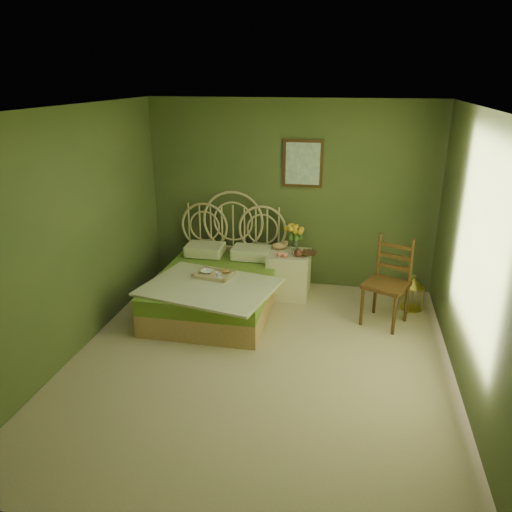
% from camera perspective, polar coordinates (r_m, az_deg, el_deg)
% --- Properties ---
extents(floor, '(4.50, 4.50, 0.00)m').
position_cam_1_polar(floor, '(5.43, 0.38, -12.03)').
color(floor, '#C0AB8A').
rests_on(floor, ground).
extents(ceiling, '(4.50, 4.50, 0.00)m').
position_cam_1_polar(ceiling, '(4.61, 0.46, 16.53)').
color(ceiling, silver).
rests_on(ceiling, wall_back).
extents(wall_back, '(4.00, 0.00, 4.00)m').
position_cam_1_polar(wall_back, '(7.00, 3.92, 6.94)').
color(wall_back, '#515B30').
rests_on(wall_back, floor).
extents(wall_left, '(0.00, 4.50, 4.50)m').
position_cam_1_polar(wall_left, '(5.58, -20.22, 2.30)').
color(wall_left, '#515B30').
rests_on(wall_left, floor).
extents(wall_right, '(0.00, 4.50, 4.50)m').
position_cam_1_polar(wall_right, '(4.92, 23.95, -0.52)').
color(wall_right, '#515B30').
rests_on(wall_right, floor).
extents(wall_art, '(0.54, 0.04, 0.64)m').
position_cam_1_polar(wall_art, '(6.87, 5.38, 10.47)').
color(wall_art, '#37220F').
rests_on(wall_art, wall_back).
extents(bed, '(1.70, 2.15, 1.33)m').
position_cam_1_polar(bed, '(6.52, -4.47, -3.40)').
color(bed, tan).
rests_on(bed, floor).
extents(nightstand, '(0.56, 0.56, 1.04)m').
position_cam_1_polar(nightstand, '(6.84, 3.82, -1.56)').
color(nightstand, beige).
rests_on(nightstand, floor).
extents(chair, '(0.63, 0.63, 1.07)m').
position_cam_1_polar(chair, '(6.23, 14.69, -2.19)').
color(chair, '#37220F').
rests_on(chair, floor).
extents(birdcage, '(0.28, 0.28, 0.43)m').
position_cam_1_polar(birdcage, '(6.78, 17.44, -4.16)').
color(birdcage, gold).
rests_on(birdcage, floor).
extents(book_lower, '(0.18, 0.23, 0.02)m').
position_cam_1_polar(book_lower, '(6.74, 5.36, 0.38)').
color(book_lower, '#381E0F').
rests_on(book_lower, nightstand).
extents(book_upper, '(0.28, 0.30, 0.02)m').
position_cam_1_polar(book_upper, '(6.74, 5.37, 0.55)').
color(book_upper, '#472819').
rests_on(book_upper, nightstand).
extents(cereal_bowl, '(0.18, 0.18, 0.04)m').
position_cam_1_polar(cereal_bowl, '(6.34, -5.61, -1.79)').
color(cereal_bowl, white).
rests_on(cereal_bowl, bed).
extents(coffee_cup, '(0.09, 0.09, 0.07)m').
position_cam_1_polar(coffee_cup, '(6.19, -4.31, -2.16)').
color(coffee_cup, white).
rests_on(coffee_cup, bed).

